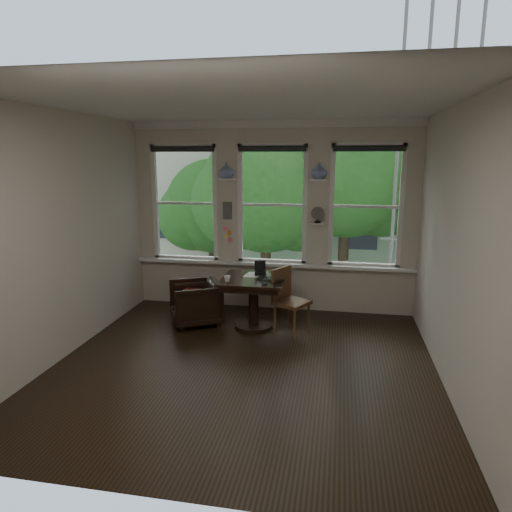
% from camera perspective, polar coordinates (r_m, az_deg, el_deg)
% --- Properties ---
extents(ground, '(4.50, 4.50, 0.00)m').
position_cam_1_polar(ground, '(5.62, -1.52, -13.51)').
color(ground, black).
rests_on(ground, ground).
extents(ceiling, '(4.50, 4.50, 0.00)m').
position_cam_1_polar(ceiling, '(5.09, -1.72, 18.54)').
color(ceiling, silver).
rests_on(ceiling, ground).
extents(wall_back, '(4.50, 0.00, 4.50)m').
position_cam_1_polar(wall_back, '(7.34, 2.08, 4.87)').
color(wall_back, beige).
rests_on(wall_back, ground).
extents(wall_front, '(4.50, 0.00, 4.50)m').
position_cam_1_polar(wall_front, '(3.05, -10.55, -5.96)').
color(wall_front, beige).
rests_on(wall_front, ground).
extents(wall_left, '(0.00, 4.50, 4.50)m').
position_cam_1_polar(wall_left, '(6.03, -23.04, 2.28)').
color(wall_left, beige).
rests_on(wall_left, ground).
extents(wall_right, '(0.00, 4.50, 4.50)m').
position_cam_1_polar(wall_right, '(5.17, 23.55, 0.73)').
color(wall_right, beige).
rests_on(wall_right, ground).
extents(window_left, '(1.10, 0.12, 1.90)m').
position_cam_1_polar(window_left, '(7.66, -8.78, 6.55)').
color(window_left, white).
rests_on(window_left, ground).
extents(window_center, '(1.10, 0.12, 1.90)m').
position_cam_1_polar(window_center, '(7.31, 2.09, 6.42)').
color(window_center, white).
rests_on(window_center, ground).
extents(window_right, '(1.10, 0.12, 1.90)m').
position_cam_1_polar(window_right, '(7.25, 13.57, 6.04)').
color(window_right, white).
rests_on(window_right, ground).
extents(shelf_left, '(0.26, 0.16, 0.03)m').
position_cam_1_polar(shelf_left, '(7.33, -3.70, 9.55)').
color(shelf_left, white).
rests_on(shelf_left, ground).
extents(shelf_right, '(0.26, 0.16, 0.03)m').
position_cam_1_polar(shelf_right, '(7.11, 7.86, 9.39)').
color(shelf_right, white).
rests_on(shelf_right, ground).
extents(intercom, '(0.14, 0.06, 0.28)m').
position_cam_1_polar(intercom, '(7.40, -3.59, 5.69)').
color(intercom, '#59544F').
rests_on(intercom, ground).
extents(sticky_notes, '(0.16, 0.01, 0.24)m').
position_cam_1_polar(sticky_notes, '(7.45, -3.55, 3.02)').
color(sticky_notes, pink).
rests_on(sticky_notes, ground).
extents(desk_fan, '(0.20, 0.20, 0.24)m').
position_cam_1_polar(desk_fan, '(7.14, 7.72, 4.81)').
color(desk_fan, '#59544F').
rests_on(desk_fan, ground).
extents(vase_left, '(0.24, 0.24, 0.25)m').
position_cam_1_polar(vase_left, '(7.32, -3.72, 10.64)').
color(vase_left, silver).
rests_on(vase_left, shelf_left).
extents(vase_right, '(0.24, 0.24, 0.25)m').
position_cam_1_polar(vase_right, '(7.11, 7.89, 10.51)').
color(vase_right, silver).
rests_on(vase_right, shelf_right).
extents(table, '(0.90, 0.90, 0.75)m').
position_cam_1_polar(table, '(6.64, -0.31, -5.89)').
color(table, black).
rests_on(table, ground).
extents(armchair_left, '(0.95, 0.94, 0.65)m').
position_cam_1_polar(armchair_left, '(6.87, -7.57, -5.83)').
color(armchair_left, black).
rests_on(armchair_left, ground).
extents(cushion_red, '(0.45, 0.45, 0.06)m').
position_cam_1_polar(cushion_red, '(6.83, -7.60, -4.81)').
color(cushion_red, maroon).
rests_on(cushion_red, armchair_left).
extents(side_chair_right, '(0.57, 0.57, 0.92)m').
position_cam_1_polar(side_chair_right, '(6.43, 4.51, -5.73)').
color(side_chair_right, '#4C321B').
rests_on(side_chair_right, ground).
extents(laptop, '(0.41, 0.35, 0.03)m').
position_cam_1_polar(laptop, '(6.38, 1.47, -3.00)').
color(laptop, black).
rests_on(laptop, table).
extents(mug, '(0.11, 0.11, 0.08)m').
position_cam_1_polar(mug, '(6.34, -3.61, -2.85)').
color(mug, white).
rests_on(mug, table).
extents(drinking_glass, '(0.13, 0.13, 0.09)m').
position_cam_1_polar(drinking_glass, '(6.19, 1.10, -3.17)').
color(drinking_glass, white).
rests_on(drinking_glass, table).
extents(tablet, '(0.17, 0.12, 0.22)m').
position_cam_1_polar(tablet, '(6.64, 0.52, -1.52)').
color(tablet, black).
rests_on(tablet, table).
extents(papers, '(0.26, 0.33, 0.00)m').
position_cam_1_polar(papers, '(6.70, -0.40, -2.36)').
color(papers, silver).
rests_on(papers, table).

